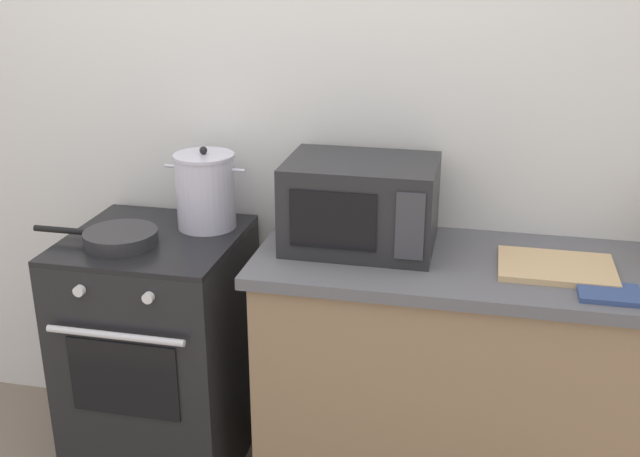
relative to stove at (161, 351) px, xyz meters
name	(u,v)px	position (x,y,z in m)	size (l,w,h in m)	color
back_wall	(353,131)	(0.65, 0.37, 0.79)	(4.40, 0.10, 2.50)	silver
lower_cabinet_right	(502,392)	(1.25, 0.02, -0.02)	(1.64, 0.56, 0.88)	#8C7051
countertop_right	(514,270)	(1.25, 0.02, 0.44)	(1.70, 0.60, 0.04)	#59595E
stove	(161,351)	(0.00, 0.00, 0.00)	(0.60, 0.64, 0.92)	black
stock_pot	(206,191)	(0.16, 0.14, 0.60)	(0.30, 0.22, 0.30)	silver
frying_pan	(119,238)	(-0.08, -0.09, 0.48)	(0.45, 0.25, 0.05)	#28282B
microwave	(361,204)	(0.73, 0.08, 0.61)	(0.50, 0.37, 0.30)	#232326
cutting_board	(556,267)	(1.38, 0.00, 0.47)	(0.36, 0.26, 0.02)	tan
oven_mitt	(609,293)	(1.52, -0.16, 0.47)	(0.18, 0.14, 0.02)	#33477A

